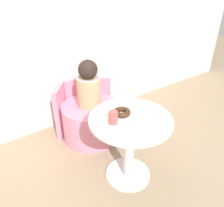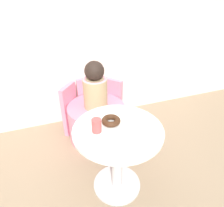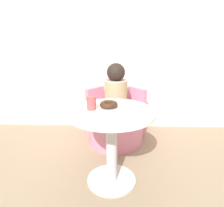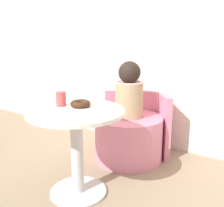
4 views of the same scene
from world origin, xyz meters
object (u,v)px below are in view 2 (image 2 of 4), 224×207
Objects in this scene: round_table at (118,147)px; child_figure at (95,87)px; donut at (111,121)px; tub_chair at (97,122)px; cup at (97,126)px.

child_figure is (0.02, 0.69, 0.20)m from round_table.
round_table is 0.22m from donut.
child_figure is (-0.00, 0.00, 0.43)m from tub_chair.
tub_chair is 0.43m from child_figure.
round_table is 0.73m from tub_chair.
round_table is at bearing -91.76° from tub_chair.
round_table reaches higher than tub_chair.
child_figure reaches higher than tub_chair.
cup is (-0.13, -0.06, 0.03)m from donut.
donut reaches higher than tub_chair.
child_figure is 0.70m from cup.
cup is at bearing -104.58° from tub_chair.
child_figure is at bearing 85.69° from donut.
tub_chair is at bearing 88.24° from round_table.
child_figure is 4.89× the size of cup.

